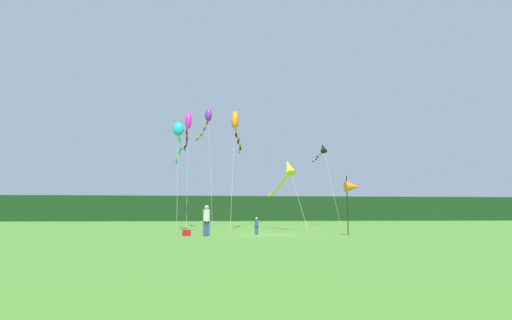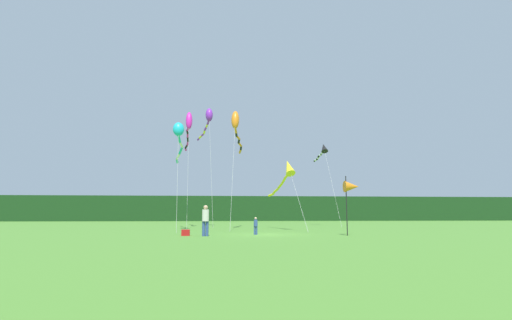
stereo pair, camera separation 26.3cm
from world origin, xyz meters
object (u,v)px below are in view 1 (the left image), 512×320
(cooler_box, at_px, (187,233))
(kite_black, at_px, (322,150))
(person_adult, at_px, (207,219))
(kite_cyan, at_px, (179,135))
(person_child, at_px, (256,225))
(kite_yellow, at_px, (286,172))
(kite_purple, at_px, (207,118))
(kite_magenta, at_px, (188,125))
(banner_flag_pole, at_px, (352,187))
(kite_orange, at_px, (236,125))

(cooler_box, xyz_separation_m, kite_black, (13.29, 17.73, 8.07))
(person_adult, xyz_separation_m, kite_cyan, (-2.53, 8.32, 6.60))
(person_child, xyz_separation_m, cooler_box, (-4.29, -0.80, -0.42))
(cooler_box, height_order, kite_cyan, kite_cyan)
(kite_yellow, height_order, kite_purple, kite_purple)
(person_child, distance_m, kite_magenta, 17.23)
(kite_cyan, distance_m, kite_black, 17.69)
(kite_purple, bearing_deg, banner_flag_pole, -61.74)
(kite_cyan, bearing_deg, person_adult, -73.06)
(person_adult, bearing_deg, kite_purple, 91.42)
(kite_cyan, relative_size, kite_black, 1.08)
(banner_flag_pole, relative_size, kite_black, 0.40)
(kite_black, bearing_deg, person_adult, -123.59)
(banner_flag_pole, distance_m, kite_purple, 21.31)
(kite_cyan, bearing_deg, kite_orange, 27.46)
(person_child, bearing_deg, kite_purple, 102.62)
(kite_yellow, relative_size, kite_purple, 0.75)
(kite_orange, bearing_deg, kite_purple, 112.96)
(banner_flag_pole, xyz_separation_m, kite_purple, (-9.30, 17.29, 8.28))
(person_child, bearing_deg, banner_flag_pole, -14.80)
(cooler_box, bearing_deg, kite_orange, 71.63)
(kite_purple, height_order, kite_magenta, kite_purple)
(kite_cyan, bearing_deg, kite_yellow, -1.63)
(kite_yellow, bearing_deg, kite_magenta, 141.75)
(person_adult, distance_m, kite_cyan, 10.91)
(cooler_box, relative_size, kite_black, 0.05)
(cooler_box, distance_m, kite_black, 23.58)
(kite_yellow, distance_m, kite_purple, 12.97)
(kite_yellow, distance_m, kite_cyan, 9.28)
(cooler_box, distance_m, kite_yellow, 11.56)
(kite_orange, bearing_deg, kite_cyan, -152.54)
(cooler_box, relative_size, kite_purple, 0.04)
(cooler_box, xyz_separation_m, kite_yellow, (7.46, 7.57, 4.54))
(kite_magenta, bearing_deg, cooler_box, -85.70)
(person_adult, xyz_separation_m, kite_black, (12.11, 18.23, 7.24))
(kite_cyan, bearing_deg, kite_magenta, 87.55)
(person_adult, relative_size, person_child, 1.66)
(person_child, distance_m, kite_purple, 19.33)
(person_adult, bearing_deg, kite_black, 56.41)
(kite_black, bearing_deg, kite_orange, -143.02)
(kite_magenta, bearing_deg, person_adult, -81.33)
(kite_magenta, xyz_separation_m, kite_black, (14.36, 3.43, -1.63))
(cooler_box, bearing_deg, person_adult, -22.95)
(person_child, height_order, kite_magenta, kite_magenta)
(banner_flag_pole, relative_size, kite_orange, 0.34)
(kite_cyan, xyz_separation_m, kite_magenta, (0.28, 6.48, 2.27))
(kite_orange, bearing_deg, kite_magenta, 138.31)
(kite_cyan, height_order, kite_magenta, kite_magenta)
(kite_cyan, height_order, kite_black, kite_black)
(cooler_box, xyz_separation_m, kite_purple, (0.76, 16.57, 11.02))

